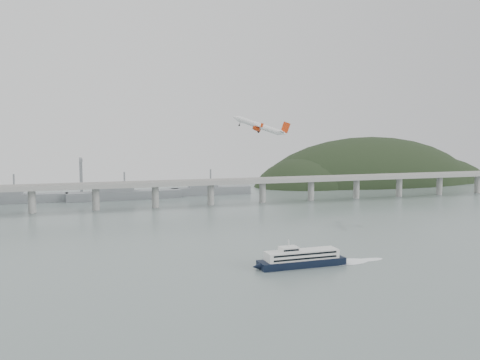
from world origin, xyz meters
name	(u,v)px	position (x,y,z in m)	size (l,w,h in m)	color
ground	(273,258)	(0.00, 0.00, 0.00)	(900.00, 900.00, 0.00)	slate
bridge	(188,186)	(-1.15, 200.00, 17.65)	(800.00, 22.00, 23.90)	gray
headland	(380,197)	(285.18, 331.75, -19.34)	(365.00, 155.00, 156.00)	black
distant_fleet	(8,197)	(-155.36, 265.08, 6.22)	(453.00, 60.90, 40.00)	slate
ferry	(302,259)	(7.41, -18.84, 3.69)	(72.07, 12.90, 13.61)	black
airliner	(260,126)	(29.78, 99.50, 69.55)	(39.37, 37.24, 16.73)	white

